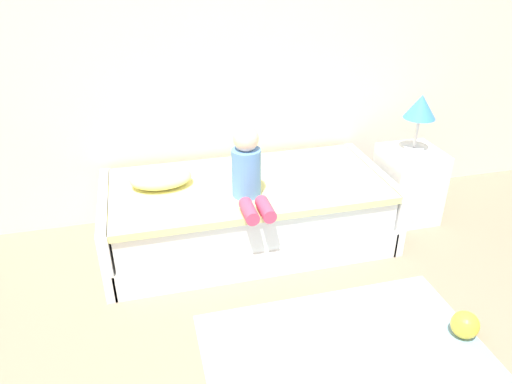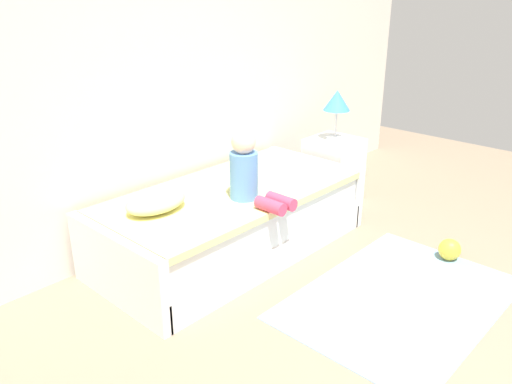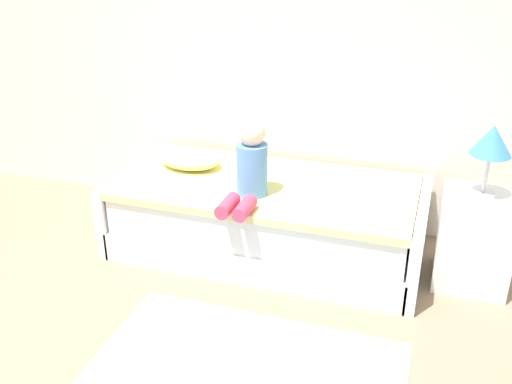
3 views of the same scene
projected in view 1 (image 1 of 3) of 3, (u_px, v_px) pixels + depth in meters
The scene contains 8 objects.
wall_rear at pixel (163, 36), 3.43m from camera, with size 7.20×0.10×2.90m, color silver.
bed at pixel (248, 212), 3.60m from camera, with size 2.11×1.00×0.50m.
nightstand at pixel (408, 185), 3.88m from camera, with size 0.44×0.44×0.60m, color white.
table_lamp at pixel (420, 110), 3.58m from camera, with size 0.24×0.24×0.45m.
child_figure at pixel (248, 171), 3.17m from camera, with size 0.20×0.51×0.50m.
pillow at pixel (161, 178), 3.40m from camera, with size 0.44×0.30×0.13m, color #F2E58C.
toy_ball at pixel (465, 325), 2.78m from camera, with size 0.16×0.16×0.16m, color yellow.
area_rug at pixel (349, 358), 2.66m from camera, with size 1.60×1.10×0.01m, color #7AA8CC.
Camera 1 is at (-0.23, -1.01, 2.08)m, focal length 33.35 mm.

